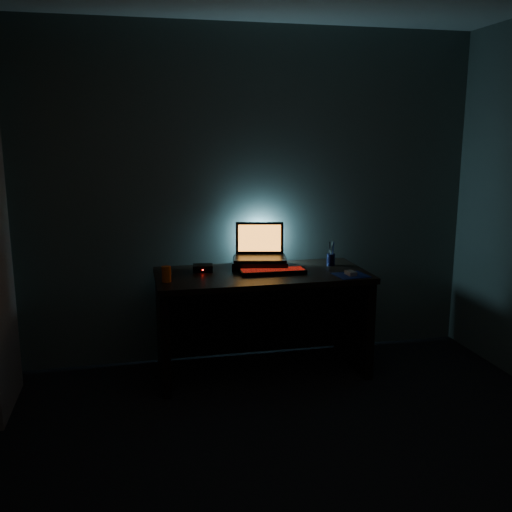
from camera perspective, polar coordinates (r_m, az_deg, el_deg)
The scene contains 10 objects.
room at distance 2.44m, azimuth 9.18°, elevation 1.09°, with size 3.50×4.00×2.50m.
desk at distance 4.17m, azimuth 0.42°, elevation -4.93°, with size 1.50×0.70×0.75m.
riser at distance 4.21m, azimuth 0.38°, elevation -0.74°, with size 0.40×0.30×0.06m, color black.
laptop at distance 4.24m, azimuth 0.37°, elevation 0.60°, with size 0.43×0.35×0.26m.
keyboard at distance 4.03m, azimuth 1.68°, elevation -1.53°, with size 0.47×0.16×0.03m.
mousepad at distance 4.02m, azimuth 9.45°, elevation -1.91°, with size 0.22×0.20×0.00m, color navy.
mouse at distance 4.02m, azimuth 9.46°, elevation -1.69°, with size 0.05×0.09×0.03m, color gray.
pen_cup at distance 4.30m, azimuth 7.49°, elevation -0.36°, with size 0.06×0.06×0.09m, color black.
juice_glass at distance 3.83m, azimuth -8.95°, elevation -1.80°, with size 0.06×0.06×0.11m, color #FA580D.
router at distance 4.11m, azimuth -5.33°, elevation -1.21°, with size 0.15×0.13×0.05m.
Camera 1 is at (-0.89, -2.22, 1.70)m, focal length 40.00 mm.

